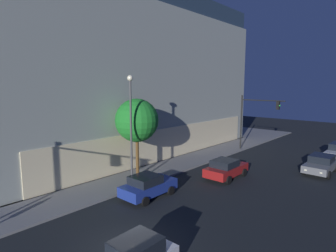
{
  "coord_description": "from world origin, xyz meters",
  "views": [
    {
      "loc": [
        -7.9,
        -9.8,
        7.77
      ],
      "look_at": [
        6.6,
        3.3,
        4.97
      ],
      "focal_mm": 29.6,
      "sensor_mm": 36.0,
      "label": 1
    }
  ],
  "objects_px": {
    "street_lamp_sidewalk": "(131,118)",
    "car_blue": "(148,186)",
    "modern_building": "(107,77)",
    "car_red": "(226,168)",
    "sidewalk_tree": "(137,121)",
    "traffic_light_far_corner": "(254,114)",
    "car_grey": "(321,164)"
  },
  "relations": [
    {
      "from": "modern_building",
      "to": "car_red",
      "type": "bearing_deg",
      "value": -93.85
    },
    {
      "from": "car_blue",
      "to": "car_grey",
      "type": "relative_size",
      "value": 0.91
    },
    {
      "from": "modern_building",
      "to": "car_grey",
      "type": "bearing_deg",
      "value": -76.42
    },
    {
      "from": "sidewalk_tree",
      "to": "street_lamp_sidewalk",
      "type": "bearing_deg",
      "value": -142.22
    },
    {
      "from": "car_blue",
      "to": "car_red",
      "type": "height_order",
      "value": "car_red"
    },
    {
      "from": "modern_building",
      "to": "traffic_light_far_corner",
      "type": "bearing_deg",
      "value": -59.27
    },
    {
      "from": "car_red",
      "to": "sidewalk_tree",
      "type": "bearing_deg",
      "value": 130.7
    },
    {
      "from": "street_lamp_sidewalk",
      "to": "traffic_light_far_corner",
      "type": "bearing_deg",
      "value": -5.7
    },
    {
      "from": "traffic_light_far_corner",
      "to": "street_lamp_sidewalk",
      "type": "height_order",
      "value": "street_lamp_sidewalk"
    },
    {
      "from": "sidewalk_tree",
      "to": "car_red",
      "type": "relative_size",
      "value": 1.53
    },
    {
      "from": "car_blue",
      "to": "sidewalk_tree",
      "type": "bearing_deg",
      "value": 57.71
    },
    {
      "from": "car_blue",
      "to": "car_grey",
      "type": "bearing_deg",
      "value": -28.05
    },
    {
      "from": "modern_building",
      "to": "street_lamp_sidewalk",
      "type": "xyz_separation_m",
      "value": [
        -8.03,
        -13.99,
        -3.52
      ]
    },
    {
      "from": "car_red",
      "to": "car_grey",
      "type": "xyz_separation_m",
      "value": [
        7.01,
        -5.66,
        0.0
      ]
    },
    {
      "from": "sidewalk_tree",
      "to": "car_red",
      "type": "height_order",
      "value": "sidewalk_tree"
    },
    {
      "from": "traffic_light_far_corner",
      "to": "car_grey",
      "type": "distance_m",
      "value": 9.69
    },
    {
      "from": "car_blue",
      "to": "car_grey",
      "type": "height_order",
      "value": "car_blue"
    },
    {
      "from": "modern_building",
      "to": "sidewalk_tree",
      "type": "distance_m",
      "value": 14.53
    },
    {
      "from": "sidewalk_tree",
      "to": "car_red",
      "type": "bearing_deg",
      "value": -49.3
    },
    {
      "from": "traffic_light_far_corner",
      "to": "car_blue",
      "type": "relative_size",
      "value": 1.58
    },
    {
      "from": "street_lamp_sidewalk",
      "to": "car_blue",
      "type": "distance_m",
      "value": 5.18
    },
    {
      "from": "sidewalk_tree",
      "to": "car_blue",
      "type": "bearing_deg",
      "value": -122.29
    },
    {
      "from": "car_blue",
      "to": "car_grey",
      "type": "xyz_separation_m",
      "value": [
        14.33,
        -7.63,
        0.02
      ]
    },
    {
      "from": "street_lamp_sidewalk",
      "to": "sidewalk_tree",
      "type": "distance_m",
      "value": 2.41
    },
    {
      "from": "car_grey",
      "to": "traffic_light_far_corner",
      "type": "bearing_deg",
      "value": 66.54
    },
    {
      "from": "modern_building",
      "to": "car_grey",
      "type": "height_order",
      "value": "modern_building"
    },
    {
      "from": "sidewalk_tree",
      "to": "car_red",
      "type": "xyz_separation_m",
      "value": [
        4.94,
        -5.74,
        -4.1
      ]
    },
    {
      "from": "car_blue",
      "to": "car_red",
      "type": "xyz_separation_m",
      "value": [
        7.31,
        -1.98,
        0.02
      ]
    },
    {
      "from": "street_lamp_sidewalk",
      "to": "car_blue",
      "type": "height_order",
      "value": "street_lamp_sidewalk"
    },
    {
      "from": "traffic_light_far_corner",
      "to": "car_blue",
      "type": "distance_m",
      "value": 18.29
    },
    {
      "from": "traffic_light_far_corner",
      "to": "car_red",
      "type": "xyz_separation_m",
      "value": [
        -10.58,
        -2.56,
        -3.71
      ]
    },
    {
      "from": "modern_building",
      "to": "car_red",
      "type": "height_order",
      "value": "modern_building"
    }
  ]
}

